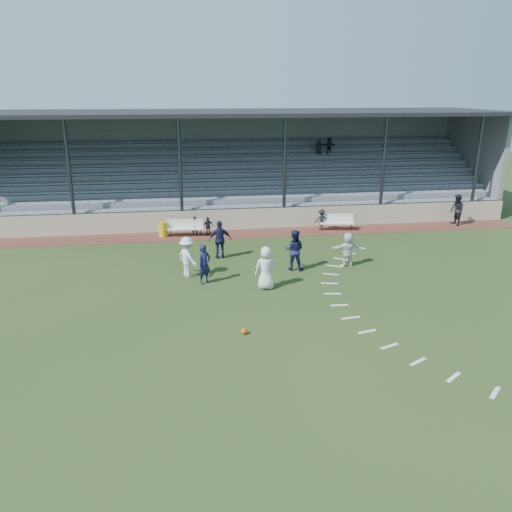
{
  "coord_description": "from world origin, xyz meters",
  "views": [
    {
      "loc": [
        -2.79,
        -16.83,
        7.77
      ],
      "look_at": [
        0.0,
        2.5,
        1.3
      ],
      "focal_mm": 35.0,
      "sensor_mm": 36.0,
      "label": 1
    }
  ],
  "objects_px": {
    "football": "(244,331)",
    "official": "(457,210)",
    "trash_bin": "(163,229)",
    "player_navy_lead": "(204,264)",
    "bench_left": "(185,226)",
    "bench_right": "(336,221)",
    "player_white_lead": "(266,268)"
  },
  "relations": [
    {
      "from": "football",
      "to": "official",
      "type": "distance_m",
      "value": 19.02
    },
    {
      "from": "trash_bin",
      "to": "football",
      "type": "distance_m",
      "value": 12.75
    },
    {
      "from": "player_navy_lead",
      "to": "official",
      "type": "xyz_separation_m",
      "value": [
        15.52,
        7.47,
        0.1
      ]
    },
    {
      "from": "bench_left",
      "to": "player_navy_lead",
      "type": "relative_size",
      "value": 1.18
    },
    {
      "from": "trash_bin",
      "to": "official",
      "type": "relative_size",
      "value": 0.43
    },
    {
      "from": "football",
      "to": "player_navy_lead",
      "type": "xyz_separation_m",
      "value": [
        -1.08,
        4.89,
        0.75
      ]
    },
    {
      "from": "football",
      "to": "bench_right",
      "type": "bearing_deg",
      "value": 60.67
    },
    {
      "from": "football",
      "to": "player_white_lead",
      "type": "height_order",
      "value": "player_white_lead"
    },
    {
      "from": "football",
      "to": "player_white_lead",
      "type": "xyz_separation_m",
      "value": [
        1.38,
        3.93,
        0.79
      ]
    },
    {
      "from": "player_navy_lead",
      "to": "official",
      "type": "relative_size",
      "value": 0.92
    },
    {
      "from": "bench_left",
      "to": "trash_bin",
      "type": "relative_size",
      "value": 2.49
    },
    {
      "from": "football",
      "to": "player_navy_lead",
      "type": "relative_size",
      "value": 0.12
    },
    {
      "from": "football",
      "to": "player_white_lead",
      "type": "distance_m",
      "value": 4.24
    },
    {
      "from": "bench_right",
      "to": "official",
      "type": "relative_size",
      "value": 1.09
    },
    {
      "from": "trash_bin",
      "to": "football",
      "type": "height_order",
      "value": "trash_bin"
    },
    {
      "from": "bench_left",
      "to": "football",
      "type": "height_order",
      "value": "bench_left"
    },
    {
      "from": "bench_left",
      "to": "football",
      "type": "relative_size",
      "value": 9.48
    },
    {
      "from": "trash_bin",
      "to": "bench_right",
      "type": "bearing_deg",
      "value": -0.25
    },
    {
      "from": "bench_left",
      "to": "trash_bin",
      "type": "xyz_separation_m",
      "value": [
        -1.24,
        0.05,
        -0.16
      ]
    },
    {
      "from": "player_white_lead",
      "to": "official",
      "type": "distance_m",
      "value": 15.54
    },
    {
      "from": "bench_left",
      "to": "football",
      "type": "bearing_deg",
      "value": -77.47
    },
    {
      "from": "player_white_lead",
      "to": "player_navy_lead",
      "type": "relative_size",
      "value": 1.05
    },
    {
      "from": "trash_bin",
      "to": "player_white_lead",
      "type": "bearing_deg",
      "value": -62.3
    },
    {
      "from": "bench_left",
      "to": "player_navy_lead",
      "type": "bearing_deg",
      "value": -80.22
    },
    {
      "from": "bench_left",
      "to": "trash_bin",
      "type": "height_order",
      "value": "bench_left"
    },
    {
      "from": "official",
      "to": "player_navy_lead",
      "type": "bearing_deg",
      "value": -67.57
    },
    {
      "from": "bench_right",
      "to": "football",
      "type": "distance_m",
      "value": 14.16
    },
    {
      "from": "football",
      "to": "official",
      "type": "height_order",
      "value": "official"
    },
    {
      "from": "trash_bin",
      "to": "player_navy_lead",
      "type": "relative_size",
      "value": 0.47
    },
    {
      "from": "football",
      "to": "player_navy_lead",
      "type": "height_order",
      "value": "player_navy_lead"
    },
    {
      "from": "bench_right",
      "to": "player_white_lead",
      "type": "height_order",
      "value": "player_white_lead"
    },
    {
      "from": "football",
      "to": "player_white_lead",
      "type": "relative_size",
      "value": 0.12
    }
  ]
}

